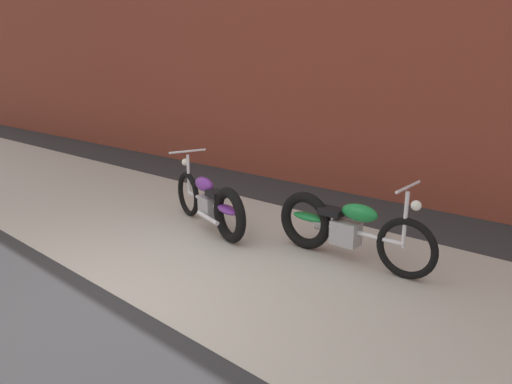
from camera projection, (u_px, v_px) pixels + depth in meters
The scene contains 5 objects.
ground_plane at pixel (122, 300), 4.41m from camera, with size 80.00×80.00×0.00m, color #2D2D30.
sidewalk_slab at pixel (243, 248), 5.68m from camera, with size 36.00×3.50×0.01m, color #B2ADA3.
brick_building_wall at pixel (382, 38), 7.49m from camera, with size 36.00×0.50×5.36m, color brown.
motorcycle_purple at pixel (212, 203), 6.20m from camera, with size 1.95×0.81×1.03m.
motorcycle_green at pixel (340, 227), 5.28m from camera, with size 2.01×0.58×1.03m.
Camera 1 is at (3.60, -2.14, 2.18)m, focal length 31.61 mm.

